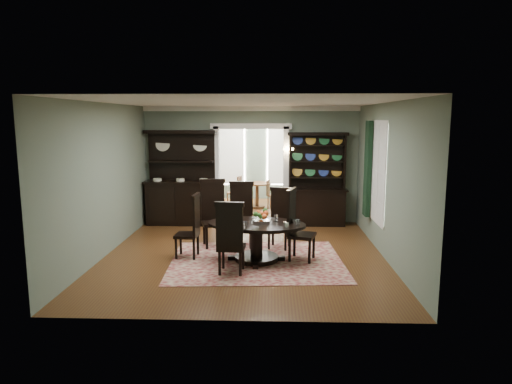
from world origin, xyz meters
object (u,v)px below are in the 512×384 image
(sideboard, at_px, (181,191))
(parlor_table, at_px, (257,192))
(welsh_dresser, at_px, (317,192))
(dining_table, at_px, (257,235))

(sideboard, bearing_deg, parlor_table, 49.47)
(sideboard, xyz_separation_m, welsh_dresser, (3.48, 0.02, 0.01))
(welsh_dresser, bearing_deg, dining_table, -114.17)
(sideboard, relative_size, parlor_table, 2.89)
(sideboard, bearing_deg, dining_table, -55.57)
(dining_table, height_order, sideboard, sideboard)
(dining_table, height_order, welsh_dresser, welsh_dresser)
(dining_table, height_order, parlor_table, parlor_table)
(welsh_dresser, height_order, parlor_table, welsh_dresser)
(dining_table, distance_m, parlor_table, 5.22)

